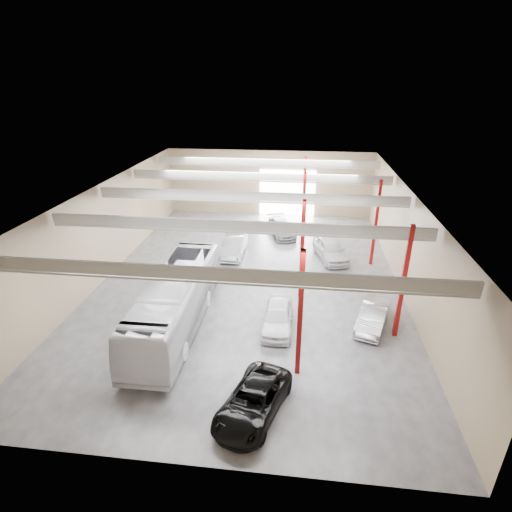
% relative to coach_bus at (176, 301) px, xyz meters
% --- Properties ---
extents(depot_shell, '(22.12, 32.12, 7.06)m').
position_rel_coach_bus_xyz_m(depot_shell, '(3.79, 6.92, 3.26)').
color(depot_shell, '#424246').
rests_on(depot_shell, ground).
extents(coach_bus, '(2.96, 12.35, 3.43)m').
position_rel_coach_bus_xyz_m(coach_bus, '(0.00, 0.00, 0.00)').
color(coach_bus, silver).
rests_on(coach_bus, ground).
extents(black_sedan, '(3.68, 5.45, 1.39)m').
position_rel_coach_bus_xyz_m(black_sedan, '(5.52, -6.57, -1.02)').
color(black_sedan, black).
rests_on(black_sedan, ground).
extents(car_row_a, '(1.86, 4.57, 1.55)m').
position_rel_coach_bus_xyz_m(car_row_a, '(6.16, 0.43, -0.94)').
color(car_row_a, white).
rests_on(car_row_a, ground).
extents(car_row_b, '(1.79, 4.88, 1.60)m').
position_rel_coach_bus_xyz_m(car_row_b, '(1.66, 10.93, -0.92)').
color(car_row_b, '#A3A3A8').
rests_on(car_row_b, ground).
extents(car_row_c, '(3.47, 5.41, 1.46)m').
position_rel_coach_bus_xyz_m(car_row_c, '(5.44, 16.13, -0.99)').
color(car_row_c, gray).
rests_on(car_row_c, ground).
extents(car_right_near, '(2.84, 4.62, 1.44)m').
position_rel_coach_bus_xyz_m(car_right_near, '(11.96, 1.23, -1.00)').
color(car_right_near, '#A1A2A6').
rests_on(car_right_near, ground).
extents(car_right_far, '(3.29, 5.37, 1.71)m').
position_rel_coach_bus_xyz_m(car_right_far, '(9.87, 11.06, -0.86)').
color(car_right_far, silver).
rests_on(car_right_far, ground).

